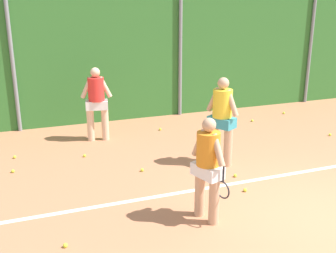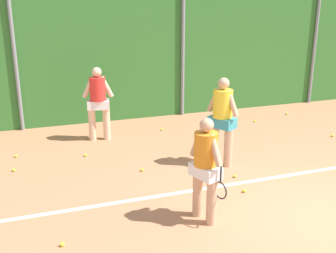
{
  "view_description": "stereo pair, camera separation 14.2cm",
  "coord_description": "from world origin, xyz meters",
  "px_view_note": "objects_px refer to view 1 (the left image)",
  "views": [
    {
      "loc": [
        -4.43,
        -4.5,
        3.4
      ],
      "look_at": [
        -1.73,
        2.86,
        0.91
      ],
      "focal_mm": 43.88,
      "sensor_mm": 36.0,
      "label": 1
    },
    {
      "loc": [
        -4.3,
        -4.55,
        3.4
      ],
      "look_at": [
        -1.73,
        2.86,
        0.91
      ],
      "focal_mm": 43.88,
      "sensor_mm": 36.0,
      "label": 2
    }
  ],
  "objects_px": {
    "tennis_ball_1": "(245,190)",
    "tennis_ball_11": "(160,129)",
    "tennis_ball_7": "(13,171)",
    "tennis_ball_10": "(65,245)",
    "tennis_ball_8": "(284,113)",
    "player_midcourt": "(222,116)",
    "tennis_ball_4": "(235,176)",
    "tennis_ball_3": "(252,120)",
    "tennis_ball_0": "(330,135)",
    "player_foreground_near": "(208,164)",
    "tennis_ball_5": "(15,157)",
    "tennis_ball_12": "(85,156)",
    "tennis_ball_9": "(196,154)",
    "player_backcourt_far": "(97,100)",
    "tennis_ball_2": "(142,170)"
  },
  "relations": [
    {
      "from": "tennis_ball_1",
      "to": "tennis_ball_11",
      "type": "relative_size",
      "value": 1.0
    },
    {
      "from": "tennis_ball_11",
      "to": "tennis_ball_7",
      "type": "bearing_deg",
      "value": -157.01
    },
    {
      "from": "tennis_ball_10",
      "to": "tennis_ball_8",
      "type": "bearing_deg",
      "value": 34.24
    },
    {
      "from": "player_midcourt",
      "to": "tennis_ball_1",
      "type": "xyz_separation_m",
      "value": [
        -0.19,
        -1.36,
        -1.01
      ]
    },
    {
      "from": "tennis_ball_4",
      "to": "tennis_ball_8",
      "type": "xyz_separation_m",
      "value": [
        3.62,
        3.52,
        0.0
      ]
    },
    {
      "from": "tennis_ball_3",
      "to": "tennis_ball_4",
      "type": "relative_size",
      "value": 1.0
    },
    {
      "from": "tennis_ball_0",
      "to": "player_foreground_near",
      "type": "bearing_deg",
      "value": -150.86
    },
    {
      "from": "tennis_ball_5",
      "to": "tennis_ball_12",
      "type": "relative_size",
      "value": 1.0
    },
    {
      "from": "tennis_ball_9",
      "to": "tennis_ball_4",
      "type": "bearing_deg",
      "value": -78.68
    },
    {
      "from": "tennis_ball_4",
      "to": "tennis_ball_1",
      "type": "bearing_deg",
      "value": -102.99
    },
    {
      "from": "tennis_ball_0",
      "to": "tennis_ball_8",
      "type": "bearing_deg",
      "value": 86.96
    },
    {
      "from": "player_backcourt_far",
      "to": "tennis_ball_10",
      "type": "relative_size",
      "value": 27.32
    },
    {
      "from": "tennis_ball_7",
      "to": "tennis_ball_12",
      "type": "distance_m",
      "value": 1.54
    },
    {
      "from": "player_foreground_near",
      "to": "tennis_ball_3",
      "type": "relative_size",
      "value": 25.49
    },
    {
      "from": "tennis_ball_7",
      "to": "tennis_ball_9",
      "type": "xyz_separation_m",
      "value": [
        3.85,
        -0.42,
        0.0
      ]
    },
    {
      "from": "player_backcourt_far",
      "to": "tennis_ball_5",
      "type": "bearing_deg",
      "value": 27.58
    },
    {
      "from": "player_backcourt_far",
      "to": "tennis_ball_2",
      "type": "distance_m",
      "value": 2.48
    },
    {
      "from": "player_foreground_near",
      "to": "tennis_ball_0",
      "type": "relative_size",
      "value": 25.49
    },
    {
      "from": "tennis_ball_4",
      "to": "tennis_ball_12",
      "type": "bearing_deg",
      "value": 141.39
    },
    {
      "from": "player_midcourt",
      "to": "tennis_ball_8",
      "type": "distance_m",
      "value": 4.64
    },
    {
      "from": "tennis_ball_10",
      "to": "tennis_ball_7",
      "type": "bearing_deg",
      "value": 102.79
    },
    {
      "from": "player_foreground_near",
      "to": "tennis_ball_10",
      "type": "height_order",
      "value": "player_foreground_near"
    },
    {
      "from": "player_foreground_near",
      "to": "tennis_ball_2",
      "type": "xyz_separation_m",
      "value": [
        -0.43,
        2.14,
        -0.91
      ]
    },
    {
      "from": "tennis_ball_2",
      "to": "tennis_ball_12",
      "type": "height_order",
      "value": "same"
    },
    {
      "from": "player_foreground_near",
      "to": "player_backcourt_far",
      "type": "distance_m",
      "value": 4.46
    },
    {
      "from": "tennis_ball_4",
      "to": "tennis_ball_9",
      "type": "xyz_separation_m",
      "value": [
        -0.26,
        1.32,
        0.0
      ]
    },
    {
      "from": "player_backcourt_far",
      "to": "tennis_ball_7",
      "type": "bearing_deg",
      "value": 45.54
    },
    {
      "from": "player_midcourt",
      "to": "player_backcourt_far",
      "type": "distance_m",
      "value": 3.21
    },
    {
      "from": "tennis_ball_2",
      "to": "tennis_ball_9",
      "type": "height_order",
      "value": "same"
    },
    {
      "from": "tennis_ball_0",
      "to": "tennis_ball_8",
      "type": "relative_size",
      "value": 1.0
    },
    {
      "from": "tennis_ball_7",
      "to": "tennis_ball_2",
      "type": "bearing_deg",
      "value": -18.89
    },
    {
      "from": "tennis_ball_7",
      "to": "tennis_ball_8",
      "type": "relative_size",
      "value": 1.0
    },
    {
      "from": "tennis_ball_9",
      "to": "tennis_ball_8",
      "type": "bearing_deg",
      "value": 29.57
    },
    {
      "from": "tennis_ball_8",
      "to": "tennis_ball_5",
      "type": "bearing_deg",
      "value": -172.7
    },
    {
      "from": "tennis_ball_7",
      "to": "player_backcourt_far",
      "type": "bearing_deg",
      "value": 34.53
    },
    {
      "from": "player_backcourt_far",
      "to": "tennis_ball_5",
      "type": "height_order",
      "value": "player_backcourt_far"
    },
    {
      "from": "player_backcourt_far",
      "to": "tennis_ball_5",
      "type": "distance_m",
      "value": 2.28
    },
    {
      "from": "player_foreground_near",
      "to": "tennis_ball_12",
      "type": "height_order",
      "value": "player_foreground_near"
    },
    {
      "from": "tennis_ball_2",
      "to": "tennis_ball_0",
      "type": "bearing_deg",
      "value": 5.46
    },
    {
      "from": "tennis_ball_10",
      "to": "tennis_ball_12",
      "type": "bearing_deg",
      "value": 76.41
    },
    {
      "from": "tennis_ball_7",
      "to": "tennis_ball_5",
      "type": "bearing_deg",
      "value": 87.17
    },
    {
      "from": "tennis_ball_10",
      "to": "tennis_ball_12",
      "type": "distance_m",
      "value": 3.46
    },
    {
      "from": "tennis_ball_0",
      "to": "tennis_ball_12",
      "type": "relative_size",
      "value": 1.0
    },
    {
      "from": "player_backcourt_far",
      "to": "tennis_ball_10",
      "type": "distance_m",
      "value": 4.7
    },
    {
      "from": "tennis_ball_7",
      "to": "tennis_ball_9",
      "type": "distance_m",
      "value": 3.87
    },
    {
      "from": "tennis_ball_2",
      "to": "tennis_ball_1",
      "type": "bearing_deg",
      "value": -45.33
    },
    {
      "from": "player_backcourt_far",
      "to": "tennis_ball_5",
      "type": "relative_size",
      "value": 27.32
    },
    {
      "from": "player_foreground_near",
      "to": "tennis_ball_12",
      "type": "bearing_deg",
      "value": -174.85
    },
    {
      "from": "player_midcourt",
      "to": "tennis_ball_2",
      "type": "bearing_deg",
      "value": 56.39
    },
    {
      "from": "player_foreground_near",
      "to": "tennis_ball_11",
      "type": "height_order",
      "value": "player_foreground_near"
    }
  ]
}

